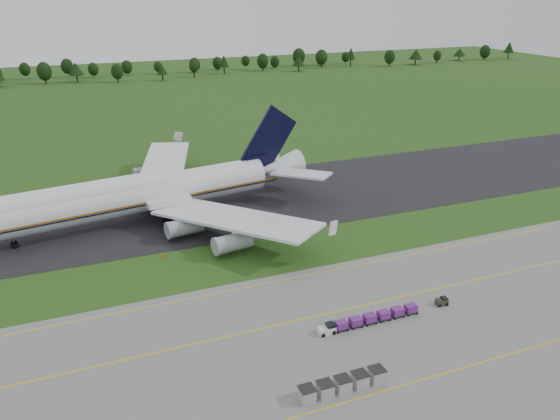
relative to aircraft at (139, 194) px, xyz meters
name	(u,v)px	position (x,y,z in m)	size (l,w,h in m)	color
ground	(265,255)	(18.84, -24.59, -6.12)	(600.00, 600.00, 0.00)	#244815
apron	(355,364)	(18.84, -58.59, -6.09)	(300.00, 52.00, 0.06)	slate
taxiway	(223,203)	(18.84, 3.41, -6.08)	(300.00, 40.00, 0.08)	black
apron_markings	(331,334)	(18.84, -51.57, -6.05)	(300.00, 30.20, 0.01)	yellow
tree_line	(106,69)	(11.09, 196.24, 0.06)	(527.60, 22.47, 11.79)	black
aircraft	(139,194)	(0.00, 0.00, 0.00)	(76.60, 73.40, 21.42)	silver
baggage_train	(368,319)	(25.12, -51.11, -5.28)	(16.33, 1.48, 1.42)	silver
utility_cart	(442,302)	(38.42, -50.89, -5.57)	(1.90, 1.28, 1.00)	#2C2E20
uld_row	(343,384)	(14.89, -62.59, -5.12)	(11.48, 1.88, 1.86)	#9A9A9A
edge_markers	(226,246)	(13.05, -18.61, -5.84)	(24.84, 0.30, 0.60)	#FB5307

